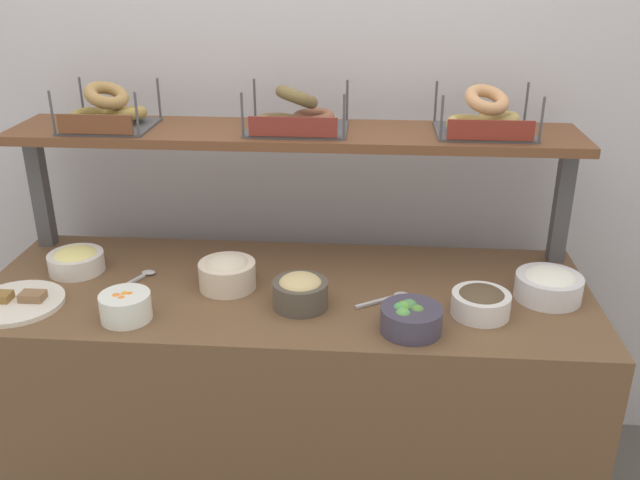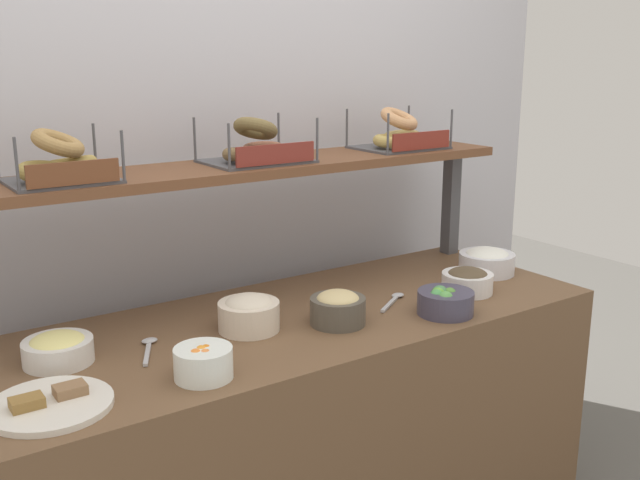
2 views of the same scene
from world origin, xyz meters
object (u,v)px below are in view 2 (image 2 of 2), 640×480
bowl_fruit_salad (203,362)px  bowl_hummus (338,308)px  bowl_chocolate_spread (467,280)px  serving_spoon_by_edge (394,299)px  bowl_cream_cheese (487,261)px  bagel_basket_everything (59,164)px  bagel_basket_sesame (399,136)px  bowl_veggie_mix (445,301)px  serving_spoon_near_plate (149,346)px  bowl_egg_salad (58,349)px  bowl_potato_salad (249,313)px  bagel_basket_cinnamon_raisin (256,148)px  serving_plate_white (50,404)px

bowl_fruit_salad → bowl_hummus: bowl_hummus is taller
bowl_chocolate_spread → serving_spoon_by_edge: 0.27m
bowl_cream_cheese → bowl_hummus: bearing=-171.7°
bowl_chocolate_spread → bagel_basket_everything: (-1.17, 0.37, 0.44)m
bowl_fruit_salad → bowl_cream_cheese: 1.24m
serving_spoon_by_edge → bagel_basket_sesame: 0.64m
bowl_veggie_mix → serving_spoon_near_plate: (-0.84, 0.25, -0.03)m
serving_spoon_near_plate → serving_spoon_by_edge: same height
bowl_egg_salad → bagel_basket_sesame: size_ratio=0.58×
bowl_chocolate_spread → bowl_cream_cheese: bearing=28.3°
bowl_potato_salad → serving_spoon_by_edge: size_ratio=1.09×
bowl_fruit_salad → bowl_cream_cheese: bearing=10.2°
serving_spoon_near_plate → bowl_chocolate_spread: bearing=-7.8°
bowl_potato_salad → bagel_basket_sesame: (0.78, 0.28, 0.43)m
bowl_veggie_mix → bagel_basket_everything: bearing=153.7°
bowl_egg_salad → bowl_hummus: (0.75, -0.18, 0.01)m
serving_spoon_near_plate → serving_spoon_by_edge: size_ratio=1.02×
bagel_basket_everything → bagel_basket_sesame: (1.20, 0.02, -0.00)m
serving_spoon_near_plate → bagel_basket_sesame: size_ratio=0.54×
bowl_chocolate_spread → bowl_fruit_salad: (-1.00, -0.10, -0.00)m
bowl_veggie_mix → serving_spoon_by_edge: 0.18m
bowl_potato_salad → bowl_chocolate_spread: bearing=-8.5°
bowl_potato_salad → bowl_fruit_salad: bearing=-138.9°
bagel_basket_cinnamon_raisin → serving_spoon_by_edge: bearing=-45.7°
bowl_hummus → bowl_egg_salad: bearing=166.5°
bowl_veggie_mix → bagel_basket_everything: bagel_basket_everything is taller
bagel_basket_everything → bagel_basket_sesame: 1.20m
serving_plate_white → serving_spoon_near_plate: (0.31, 0.19, -0.00)m
bowl_egg_salad → bagel_basket_everything: (0.09, 0.18, 0.44)m
serving_plate_white → serving_spoon_by_edge: (1.10, 0.12, -0.00)m
bowl_veggie_mix → bowl_potato_salad: size_ratio=0.97×
bowl_egg_salad → bowl_hummus: 0.77m
bowl_cream_cheese → bagel_basket_cinnamon_raisin: 0.93m
bowl_fruit_salad → serving_spoon_near_plate: bowl_fruit_salad is taller
bowl_potato_salad → serving_plate_white: (-0.60, -0.16, -0.04)m
bowl_cream_cheese → bowl_fruit_salad: bearing=-169.8°
bowl_chocolate_spread → bagel_basket_everything: size_ratio=0.58×
bowl_fruit_salad → bowl_potato_salad: bearing=41.1°
bowl_egg_salad → bowl_hummus: bowl_hummus is taller
bowl_chocolate_spread → serving_spoon_by_edge: size_ratio=1.05×
bowl_fruit_salad → serving_spoon_by_edge: 0.77m
bowl_potato_salad → bowl_cream_cheese: size_ratio=0.89×
serving_plate_white → bowl_egg_salad: bearing=70.3°
bowl_veggie_mix → bowl_cream_cheese: bearing=28.0°
bowl_potato_salad → serving_plate_white: 0.62m
bagel_basket_cinnamon_raisin → bagel_basket_sesame: size_ratio=1.05×
bowl_chocolate_spread → bowl_hummus: (-0.52, 0.01, 0.01)m
bowl_fruit_salad → bagel_basket_sesame: bagel_basket_sesame is taller
bagel_basket_cinnamon_raisin → bowl_veggie_mix: bearing=-53.8°
bowl_hummus → bagel_basket_sesame: (0.54, 0.38, 0.43)m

